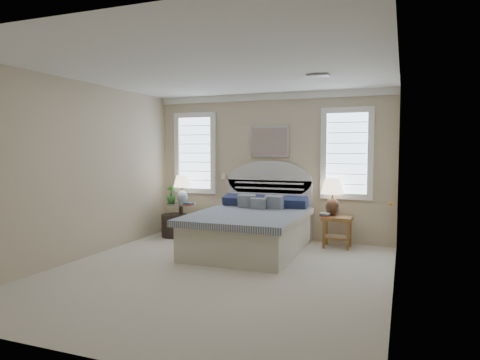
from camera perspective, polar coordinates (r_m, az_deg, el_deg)
name	(u,v)px	position (r m, az deg, el deg)	size (l,w,h in m)	color
floor	(216,273)	(5.90, -3.28, -12.34)	(4.50, 5.00, 0.01)	beige
ceiling	(215,70)	(5.75, -3.39, 14.43)	(4.50, 5.00, 0.01)	white
wall_back	(270,167)	(8.01, 4.05, 1.79)	(4.50, 0.02, 2.70)	#C6B294
wall_left	(79,171)	(6.90, -20.62, 1.19)	(0.02, 5.00, 2.70)	#C6B294
wall_right	(396,177)	(5.17, 20.05, 0.34)	(0.02, 5.00, 2.70)	#C6B294
crown_molding	(270,97)	(8.02, 4.01, 11.02)	(4.50, 0.08, 0.12)	white
hvac_vent	(318,76)	(6.15, 10.38, 13.51)	(0.30, 0.20, 0.02)	#B2B2B2
switch_plate	(223,176)	(8.33, -2.25, 0.50)	(0.08, 0.01, 0.12)	white
window_left	(195,153)	(8.57, -5.97, 3.59)	(0.90, 0.06, 1.60)	#AABFD7
window_right	(347,153)	(7.69, 14.06, 3.45)	(0.90, 0.06, 1.60)	#AABFD7
painting	(270,141)	(7.97, 3.98, 5.16)	(0.74, 0.04, 0.58)	silver
closet_door	(395,183)	(6.37, 20.02, -0.36)	(0.02, 1.80, 2.40)	white
bed	(252,227)	(7.13, 1.56, -6.29)	(1.72, 2.28, 1.47)	#B5B29F
side_table_left	(181,216)	(8.33, -7.87, -4.82)	(0.56, 0.56, 0.63)	black
nightstand_right	(337,225)	(7.49, 12.83, -5.89)	(0.50, 0.40, 0.53)	brown
floor_pot	(174,225)	(8.33, -8.77, -6.00)	(0.48, 0.48, 0.44)	black
lamp_left	(182,186)	(8.33, -7.71, -0.80)	(0.42, 0.42, 0.55)	white
lamp_right	(333,192)	(7.55, 12.23, -1.64)	(0.43, 0.43, 0.65)	black
potted_plant	(171,194)	(8.40, -9.15, -1.90)	(0.19, 0.19, 0.34)	#2A692F
books_left	(188,204)	(8.09, -6.89, -3.16)	(0.18, 0.13, 0.05)	maroon
books_right	(325,215)	(7.43, 11.26, -4.57)	(0.18, 0.16, 0.06)	maroon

